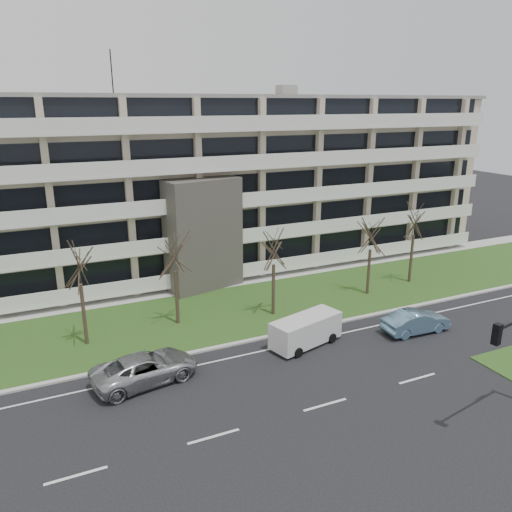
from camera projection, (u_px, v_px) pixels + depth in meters
name	position (u px, v px, depth m)	size (l,w,h in m)	color
ground	(325.00, 405.00, 25.26)	(160.00, 160.00, 0.00)	black
grass_verge	(230.00, 311.00, 36.53)	(90.00, 10.00, 0.06)	#2A4B19
curb	(258.00, 339.00, 32.18)	(90.00, 0.35, 0.12)	#B2B2AD
sidewalk	(205.00, 287.00, 41.30)	(90.00, 2.00, 0.08)	#B2B2AD
lane_edge_line	(269.00, 349.00, 30.90)	(90.00, 0.12, 0.01)	white
apartment_building	(177.00, 184.00, 44.98)	(60.50, 15.10, 18.75)	beige
silver_pickup	(145.00, 368.00, 27.16)	(2.66, 5.77, 1.60)	#AFB1B6
blue_sedan	(416.00, 322.00, 33.05)	(1.61, 4.60, 1.52)	#6995B6
white_van	(307.00, 328.00, 31.26)	(5.09, 2.95, 1.86)	silver
tree_2	(78.00, 259.00, 29.94)	(3.62, 3.62, 7.25)	#382B21
tree_3	(174.00, 250.00, 32.97)	(3.42, 3.42, 6.84)	#382B21
tree_4	(274.00, 245.00, 34.50)	(3.37, 3.37, 6.73)	#382B21
tree_5	(371.00, 232.00, 38.38)	(3.29, 3.29, 6.57)	#382B21
tree_6	(415.00, 216.00, 40.83)	(3.69, 3.69, 7.38)	#382B21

